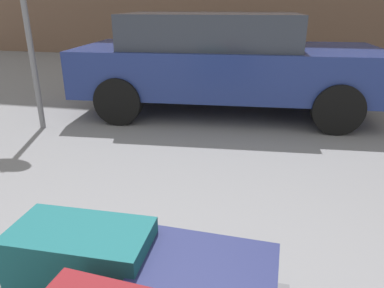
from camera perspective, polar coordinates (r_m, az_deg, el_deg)
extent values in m
cube|color=#144C51|center=(1.75, -16.74, -17.14)|extent=(0.61, 0.33, 0.33)
cube|color=#191E47|center=(1.62, 2.17, -21.66)|extent=(0.59, 0.44, 0.25)
cube|color=navy|center=(5.52, 5.64, 11.68)|extent=(4.41, 2.09, 0.64)
cube|color=#2D333D|center=(5.47, 3.12, 17.47)|extent=(2.51, 1.74, 0.46)
cylinder|color=black|center=(6.52, 18.61, 9.33)|extent=(0.65, 0.26, 0.64)
cylinder|color=black|center=(4.91, 21.88, 5.15)|extent=(0.65, 0.26, 0.64)
cylinder|color=black|center=(6.62, -6.68, 10.45)|extent=(0.65, 0.26, 0.64)
cylinder|color=black|center=(5.03, -11.44, 6.66)|extent=(0.65, 0.26, 0.64)
cylinder|color=#72665B|center=(9.05, 24.34, 11.76)|extent=(0.23, 0.23, 0.66)
cylinder|color=slate|center=(5.03, -24.22, 15.02)|extent=(0.07, 0.07, 2.32)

